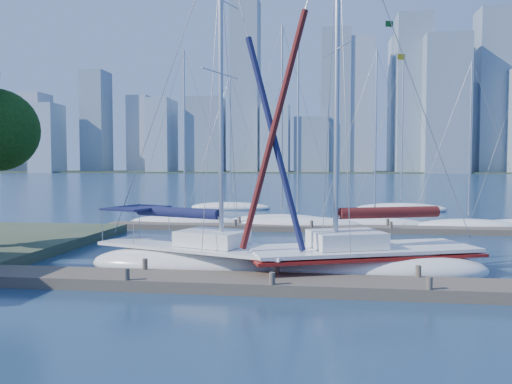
# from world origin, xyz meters

# --- Properties ---
(ground) EXTENTS (700.00, 700.00, 0.00)m
(ground) POSITION_xyz_m (0.00, 0.00, 0.00)
(ground) COLOR #162B49
(ground) RESTS_ON ground
(near_dock) EXTENTS (26.00, 2.00, 0.40)m
(near_dock) POSITION_xyz_m (0.00, 0.00, 0.20)
(near_dock) COLOR brown
(near_dock) RESTS_ON ground
(far_dock) EXTENTS (30.00, 1.80, 0.36)m
(far_dock) POSITION_xyz_m (2.00, 16.00, 0.18)
(far_dock) COLOR brown
(far_dock) RESTS_ON ground
(far_shore) EXTENTS (800.00, 100.00, 1.50)m
(far_shore) POSITION_xyz_m (0.00, 320.00, 0.00)
(far_shore) COLOR #38472D
(far_shore) RESTS_ON ground
(sailboat_navy) EXTENTS (9.62, 5.93, 14.20)m
(sailboat_navy) POSITION_xyz_m (-3.37, 2.78, 1.05)
(sailboat_navy) COLOR white
(sailboat_navy) RESTS_ON ground
(sailboat_maroon) EXTENTS (10.06, 6.16, 15.62)m
(sailboat_maroon) POSITION_xyz_m (3.18, 2.72, 1.15)
(sailboat_maroon) COLOR white
(sailboat_maroon) RESTS_ON ground
(bg_boat_0) EXTENTS (8.54, 4.28, 12.89)m
(bg_boat_0) POSITION_xyz_m (-8.12, 17.68, 0.27)
(bg_boat_0) COLOR white
(bg_boat_0) RESTS_ON ground
(bg_boat_1) EXTENTS (8.31, 4.29, 14.54)m
(bg_boat_1) POSITION_xyz_m (-1.19, 18.35, 0.30)
(bg_boat_1) COLOR white
(bg_boat_1) RESTS_ON ground
(bg_boat_2) EXTENTS (9.09, 5.72, 14.17)m
(bg_boat_2) POSITION_xyz_m (-0.00, 17.22, 0.29)
(bg_boat_2) COLOR white
(bg_boat_2) RESTS_ON ground
(bg_boat_3) EXTENTS (7.84, 3.73, 12.56)m
(bg_boat_3) POSITION_xyz_m (5.30, 18.20, 0.25)
(bg_boat_3) COLOR white
(bg_boat_3) RESTS_ON ground
(bg_boat_4) EXTENTS (7.29, 3.52, 11.58)m
(bg_boat_4) POSITION_xyz_m (11.43, 17.81, 0.25)
(bg_boat_4) COLOR white
(bg_boat_4) RESTS_ON ground
(bg_boat_6) EXTENTS (8.19, 4.94, 13.56)m
(bg_boat_6) POSITION_xyz_m (-7.29, 31.37, 0.26)
(bg_boat_6) COLOR white
(bg_boat_6) RESTS_ON ground
(bg_boat_7) EXTENTS (8.79, 3.83, 14.83)m
(bg_boat_7) POSITION_xyz_m (9.13, 31.37, 0.28)
(bg_boat_7) COLOR white
(bg_boat_7) RESTS_ON ground
(skyline) EXTENTS (502.89, 51.31, 105.96)m
(skyline) POSITION_xyz_m (25.66, 290.25, 35.51)
(skyline) COLOR #7F96A4
(skyline) RESTS_ON ground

